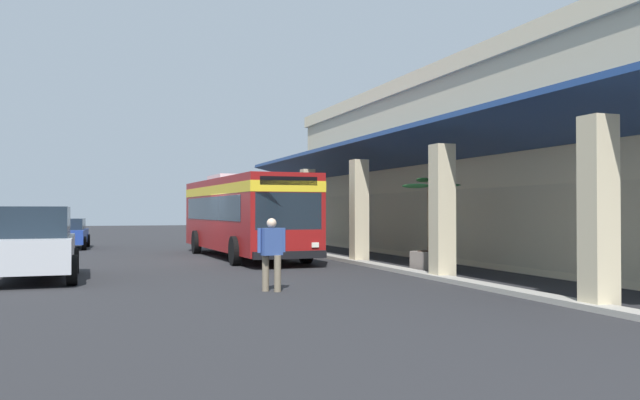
# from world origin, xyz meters

# --- Properties ---
(ground) EXTENTS (120.00, 120.00, 0.00)m
(ground) POSITION_xyz_m (0.00, 8.00, 0.00)
(ground) COLOR #262628
(curb_strip) EXTENTS (35.65, 0.50, 0.12)m
(curb_strip) POSITION_xyz_m (2.73, 4.31, 0.06)
(curb_strip) COLOR #9E998E
(curb_strip) RESTS_ON ground
(plaza_building) EXTENTS (30.01, 16.49, 7.31)m
(plaza_building) POSITION_xyz_m (2.73, 13.93, 3.66)
(plaza_building) COLOR #C6B793
(plaza_building) RESTS_ON ground
(transit_bus) EXTENTS (11.31, 3.13, 3.34)m
(transit_bus) POSITION_xyz_m (-1.18, 1.16, 1.85)
(transit_bus) COLOR maroon
(transit_bus) RESTS_ON ground
(parked_sedan_blue) EXTENTS (4.49, 2.18, 1.47)m
(parked_sedan_blue) POSITION_xyz_m (-10.08, -5.65, 0.75)
(parked_sedan_blue) COLOR navy
(parked_sedan_blue) RESTS_ON ground
(parked_suv_silver) EXTENTS (4.80, 2.22, 1.97)m
(parked_suv_silver) POSITION_xyz_m (5.43, -6.03, 1.02)
(parked_suv_silver) COLOR #B2B5BA
(parked_suv_silver) RESTS_ON ground
(pedestrian) EXTENTS (0.37, 0.68, 1.69)m
(pedestrian) POSITION_xyz_m (9.95, -0.68, 0.95)
(pedestrian) COLOR #726651
(pedestrian) RESTS_ON ground
(potted_palm) EXTENTS (1.79, 1.59, 2.88)m
(potted_palm) POSITION_xyz_m (6.71, 5.21, 0.67)
(potted_palm) COLOR gray
(potted_palm) RESTS_ON ground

